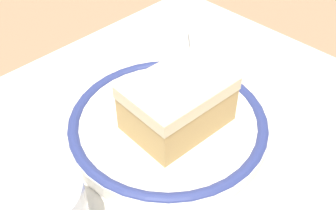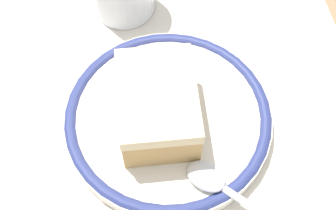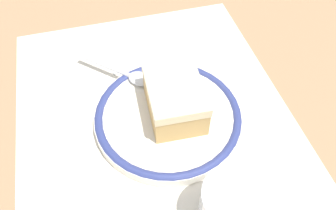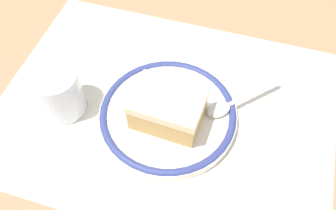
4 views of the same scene
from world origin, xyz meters
name	(u,v)px [view 1 (image 1 of 4)]	position (x,y,z in m)	size (l,w,h in m)	color
ground_plane	(150,128)	(0.00, 0.00, 0.00)	(2.40, 2.40, 0.00)	#9E7551
placemat	(150,127)	(0.00, 0.00, 0.00)	(0.51, 0.38, 0.00)	beige
plate	(168,123)	(0.01, -0.02, 0.01)	(0.21, 0.21, 0.02)	silver
cake_slice	(178,103)	(0.01, -0.03, 0.04)	(0.10, 0.08, 0.05)	tan
spoon	(195,66)	(0.09, 0.02, 0.02)	(0.10, 0.11, 0.01)	silver
sugar_packet	(218,61)	(0.14, 0.02, 0.00)	(0.05, 0.03, 0.01)	white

